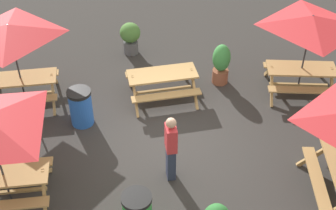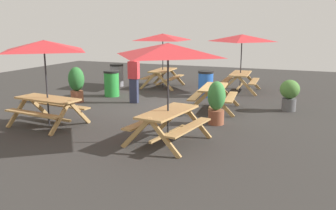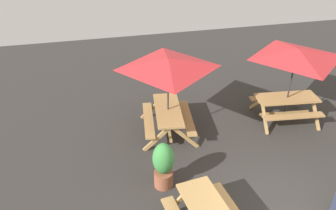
# 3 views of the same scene
# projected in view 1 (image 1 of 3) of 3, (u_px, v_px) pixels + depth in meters

# --- Properties ---
(ground_plane) EXTENTS (24.00, 24.00, 0.00)m
(ground_plane) POSITION_uv_depth(u_px,v_px,m) (170.00, 138.00, 11.29)
(ground_plane) COLOR #33302D
(ground_plane) RESTS_ON ground
(picnic_table_0) EXTENTS (2.24, 2.24, 2.34)m
(picnic_table_0) POSITION_uv_depth(u_px,v_px,m) (311.00, 27.00, 11.50)
(picnic_table_0) COLOR tan
(picnic_table_0) RESTS_ON ground
(picnic_table_3) EXTENTS (1.95, 1.71, 0.81)m
(picnic_table_3) POSITION_uv_depth(u_px,v_px,m) (162.00, 80.00, 12.21)
(picnic_table_3) COLOR tan
(picnic_table_3) RESTS_ON ground
(picnic_table_4) EXTENTS (2.13, 2.13, 2.34)m
(picnic_table_4) POSITION_uv_depth(u_px,v_px,m) (10.00, 36.00, 11.16)
(picnic_table_4) COLOR tan
(picnic_table_4) RESTS_ON ground
(trash_bin_blue) EXTENTS (0.59, 0.59, 0.98)m
(trash_bin_blue) POSITION_uv_depth(u_px,v_px,m) (81.00, 107.00, 11.44)
(trash_bin_blue) COLOR blue
(trash_bin_blue) RESTS_ON ground
(potted_plant_0) EXTENTS (0.61, 0.61, 0.99)m
(potted_plant_0) POSITION_uv_depth(u_px,v_px,m) (130.00, 36.00, 13.89)
(potted_plant_0) COLOR #59595B
(potted_plant_0) RESTS_ON ground
(potted_plant_2) EXTENTS (0.49, 0.49, 1.19)m
(potted_plant_2) POSITION_uv_depth(u_px,v_px,m) (221.00, 63.00, 12.69)
(potted_plant_2) COLOR #935138
(potted_plant_2) RESTS_ON ground
(person_standing) EXTENTS (0.25, 0.38, 1.67)m
(person_standing) POSITION_uv_depth(u_px,v_px,m) (171.00, 147.00, 9.79)
(person_standing) COLOR #2D334C
(person_standing) RESTS_ON ground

